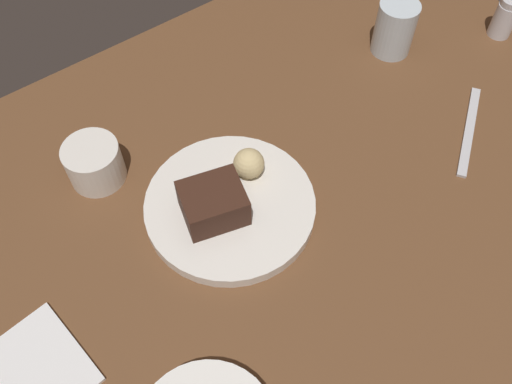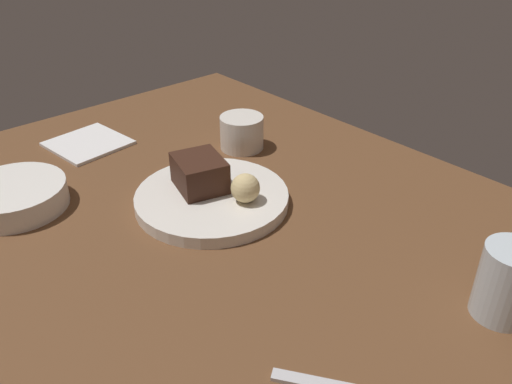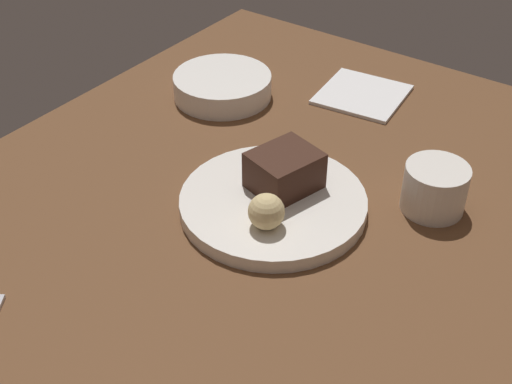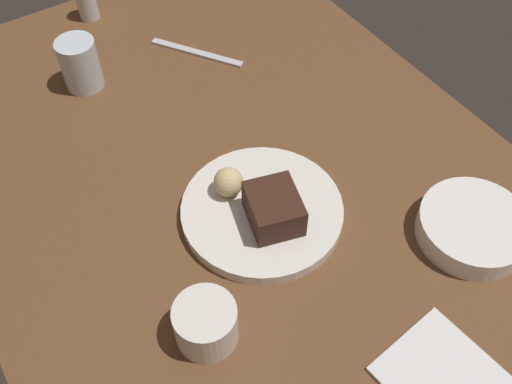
# 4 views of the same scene
# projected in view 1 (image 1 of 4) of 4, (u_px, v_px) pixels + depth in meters

# --- Properties ---
(dining_table) EXTENTS (1.20, 0.84, 0.03)m
(dining_table) POSITION_uv_depth(u_px,v_px,m) (283.00, 190.00, 0.84)
(dining_table) COLOR brown
(dining_table) RESTS_ON ground
(dessert_plate) EXTENTS (0.24, 0.24, 0.02)m
(dessert_plate) POSITION_uv_depth(u_px,v_px,m) (230.00, 206.00, 0.79)
(dessert_plate) COLOR white
(dessert_plate) RESTS_ON dining_table
(chocolate_cake_slice) EXTENTS (0.10, 0.09, 0.05)m
(chocolate_cake_slice) POSITION_uv_depth(u_px,v_px,m) (213.00, 203.00, 0.75)
(chocolate_cake_slice) COLOR #381E14
(chocolate_cake_slice) RESTS_ON dessert_plate
(bread_roll) EXTENTS (0.05, 0.05, 0.05)m
(bread_roll) POSITION_uv_depth(u_px,v_px,m) (249.00, 164.00, 0.79)
(bread_roll) COLOR #DBC184
(bread_roll) RESTS_ON dessert_plate
(salt_shaker) EXTENTS (0.04, 0.04, 0.07)m
(salt_shaker) POSITION_uv_depth(u_px,v_px,m) (505.00, 17.00, 0.98)
(salt_shaker) COLOR silver
(salt_shaker) RESTS_ON dining_table
(water_glass) EXTENTS (0.07, 0.07, 0.09)m
(water_glass) POSITION_uv_depth(u_px,v_px,m) (395.00, 28.00, 0.95)
(water_glass) COLOR silver
(water_glass) RESTS_ON dining_table
(coffee_cup) EXTENTS (0.08, 0.08, 0.06)m
(coffee_cup) POSITION_uv_depth(u_px,v_px,m) (94.00, 163.00, 0.81)
(coffee_cup) COLOR silver
(coffee_cup) RESTS_ON dining_table
(butter_knife) EXTENTS (0.17, 0.12, 0.01)m
(butter_knife) POSITION_uv_depth(u_px,v_px,m) (469.00, 130.00, 0.88)
(butter_knife) COLOR silver
(butter_knife) RESTS_ON dining_table
(folded_napkin) EXTENTS (0.15, 0.15, 0.01)m
(folded_napkin) POSITION_uv_depth(u_px,v_px,m) (28.00, 377.00, 0.66)
(folded_napkin) COLOR white
(folded_napkin) RESTS_ON dining_table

